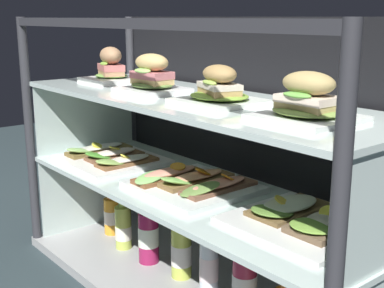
# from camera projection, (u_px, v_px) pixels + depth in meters

# --- Properties ---
(case_frame) EXTENTS (1.39, 0.49, 0.87)m
(case_frame) POSITION_uv_depth(u_px,v_px,m) (226.00, 145.00, 1.66)
(case_frame) COLOR #333338
(case_frame) RESTS_ON ground
(riser_lower_tier) EXTENTS (1.32, 0.42, 0.31)m
(riser_lower_tier) POSITION_uv_depth(u_px,v_px,m) (192.00, 240.00, 1.64)
(riser_lower_tier) COLOR silver
(riser_lower_tier) RESTS_ON case_base_deck
(shelf_lower_glass) EXTENTS (1.34, 0.44, 0.02)m
(shelf_lower_glass) POSITION_uv_depth(u_px,v_px,m) (192.00, 191.00, 1.60)
(shelf_lower_glass) COLOR silver
(shelf_lower_glass) RESTS_ON riser_lower_tier
(riser_upper_tier) EXTENTS (1.32, 0.42, 0.27)m
(riser_upper_tier) POSITION_uv_depth(u_px,v_px,m) (192.00, 147.00, 1.57)
(riser_upper_tier) COLOR silver
(riser_upper_tier) RESTS_ON shelf_lower_glass
(shelf_upper_glass) EXTENTS (1.34, 0.44, 0.02)m
(shelf_upper_glass) POSITION_uv_depth(u_px,v_px,m) (192.00, 100.00, 1.53)
(shelf_upper_glass) COLOR silver
(shelf_upper_glass) RESTS_ON riser_upper_tier
(plated_roll_sandwich_right_of_center) EXTENTS (0.18, 0.18, 0.13)m
(plated_roll_sandwich_right_of_center) POSITION_uv_depth(u_px,v_px,m) (112.00, 69.00, 1.86)
(plated_roll_sandwich_right_of_center) COLOR white
(plated_roll_sandwich_right_of_center) RESTS_ON shelf_upper_glass
(plated_roll_sandwich_mid_left) EXTENTS (0.18, 0.18, 0.12)m
(plated_roll_sandwich_mid_left) POSITION_uv_depth(u_px,v_px,m) (152.00, 78.00, 1.60)
(plated_roll_sandwich_mid_left) COLOR white
(plated_roll_sandwich_mid_left) RESTS_ON shelf_upper_glass
(plated_roll_sandwich_near_left_corner) EXTENTS (0.21, 0.21, 0.11)m
(plated_roll_sandwich_near_left_corner) POSITION_uv_depth(u_px,v_px,m) (219.00, 90.00, 1.40)
(plated_roll_sandwich_near_left_corner) COLOR white
(plated_roll_sandwich_near_left_corner) RESTS_ON shelf_upper_glass
(plated_roll_sandwich_left_of_center) EXTENTS (0.21, 0.21, 0.11)m
(plated_roll_sandwich_left_of_center) POSITION_uv_depth(u_px,v_px,m) (308.00, 103.00, 1.18)
(plated_roll_sandwich_left_of_center) COLOR white
(plated_roll_sandwich_left_of_center) RESTS_ON shelf_upper_glass
(open_sandwich_tray_far_right) EXTENTS (0.34, 0.32, 0.06)m
(open_sandwich_tray_far_right) POSITION_uv_depth(u_px,v_px,m) (110.00, 157.00, 1.89)
(open_sandwich_tray_far_right) COLOR white
(open_sandwich_tray_far_right) RESTS_ON shelf_lower_glass
(open_sandwich_tray_near_left_corner) EXTENTS (0.34, 0.33, 0.06)m
(open_sandwich_tray_near_left_corner) POSITION_uv_depth(u_px,v_px,m) (192.00, 183.00, 1.59)
(open_sandwich_tray_near_left_corner) COLOR white
(open_sandwich_tray_near_left_corner) RESTS_ON shelf_lower_glass
(open_sandwich_tray_mid_left) EXTENTS (0.34, 0.32, 0.06)m
(open_sandwich_tray_mid_left) POSITION_uv_depth(u_px,v_px,m) (305.00, 219.00, 1.31)
(open_sandwich_tray_mid_left) COLOR white
(open_sandwich_tray_mid_left) RESTS_ON shelf_lower_glass
(juice_bottle_near_post) EXTENTS (0.06, 0.06, 0.21)m
(juice_bottle_near_post) POSITION_uv_depth(u_px,v_px,m) (112.00, 214.00, 2.06)
(juice_bottle_near_post) COLOR orange
(juice_bottle_near_post) RESTS_ON case_base_deck
(juice_bottle_front_middle) EXTENTS (0.06, 0.06, 0.22)m
(juice_bottle_front_middle) POSITION_uv_depth(u_px,v_px,m) (123.00, 227.00, 1.93)
(juice_bottle_front_middle) COLOR #BBCC50
(juice_bottle_front_middle) RESTS_ON case_base_deck
(juice_bottle_front_fourth) EXTENTS (0.07, 0.07, 0.24)m
(juice_bottle_front_fourth) POSITION_uv_depth(u_px,v_px,m) (149.00, 235.00, 1.82)
(juice_bottle_front_fourth) COLOR #921947
(juice_bottle_front_fourth) RESTS_ON case_base_deck
(juice_bottle_front_right_end) EXTENTS (0.07, 0.07, 0.23)m
(juice_bottle_front_right_end) POSITION_uv_depth(u_px,v_px,m) (181.00, 250.00, 1.71)
(juice_bottle_front_right_end) COLOR #BCCA4A
(juice_bottle_front_right_end) RESTS_ON case_base_deck
(juice_bottle_tucked_behind) EXTENTS (0.06, 0.06, 0.24)m
(juice_bottle_tucked_behind) POSITION_uv_depth(u_px,v_px,m) (209.00, 265.00, 1.59)
(juice_bottle_tucked_behind) COLOR white
(juice_bottle_tucked_behind) RESTS_ON case_base_deck
(juice_bottle_front_second) EXTENTS (0.07, 0.07, 0.25)m
(juice_bottle_front_second) POSITION_uv_depth(u_px,v_px,m) (244.00, 284.00, 1.47)
(juice_bottle_front_second) COLOR #9D2641
(juice_bottle_front_second) RESTS_ON case_base_deck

